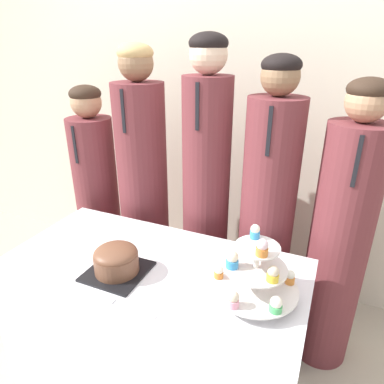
% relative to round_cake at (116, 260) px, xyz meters
% --- Properties ---
extents(wall_back, '(9.00, 0.06, 2.70)m').
position_rel_round_cake_xyz_m(wall_back, '(0.11, 1.20, 0.56)').
color(wall_back, beige).
rests_on(wall_back, ground_plane).
extents(table, '(1.32, 0.65, 0.72)m').
position_rel_round_cake_xyz_m(table, '(0.11, 0.11, -0.43)').
color(table, white).
rests_on(table, ground_plane).
extents(round_cake, '(0.24, 0.24, 0.13)m').
position_rel_round_cake_xyz_m(round_cake, '(0.00, 0.00, 0.00)').
color(round_cake, black).
rests_on(round_cake, table).
extents(cake_knife, '(0.26, 0.03, 0.01)m').
position_rel_round_cake_xyz_m(cake_knife, '(0.10, -0.16, -0.06)').
color(cake_knife, silver).
rests_on(cake_knife, table).
extents(cupcake_stand, '(0.33, 0.33, 0.29)m').
position_rel_round_cake_xyz_m(cupcake_stand, '(0.56, 0.08, 0.05)').
color(cupcake_stand, silver).
rests_on(cupcake_stand, table).
extents(student_0, '(0.27, 0.28, 1.40)m').
position_rel_round_cake_xyz_m(student_0, '(-0.62, 0.65, -0.12)').
color(student_0, brown).
rests_on(student_0, ground_plane).
extents(student_1, '(0.29, 0.30, 1.62)m').
position_rel_round_cake_xyz_m(student_1, '(-0.26, 0.65, -0.01)').
color(student_1, brown).
rests_on(student_1, ground_plane).
extents(student_2, '(0.26, 0.26, 1.67)m').
position_rel_round_cake_xyz_m(student_2, '(0.14, 0.65, 0.03)').
color(student_2, brown).
rests_on(student_2, ground_plane).
extents(student_3, '(0.28, 0.28, 1.58)m').
position_rel_round_cake_xyz_m(student_3, '(0.49, 0.65, -0.03)').
color(student_3, brown).
rests_on(student_3, ground_plane).
extents(student_4, '(0.28, 0.29, 1.49)m').
position_rel_round_cake_xyz_m(student_4, '(0.85, 0.65, -0.08)').
color(student_4, brown).
rests_on(student_4, ground_plane).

